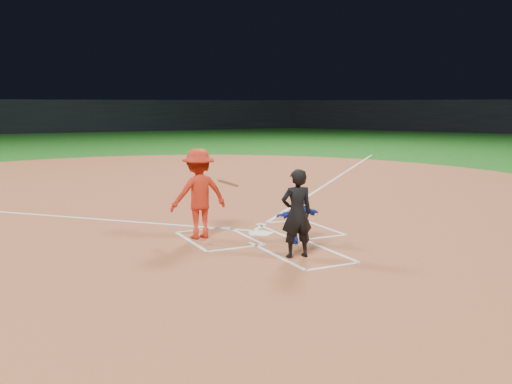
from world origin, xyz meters
name	(u,v)px	position (x,y,z in m)	size (l,w,h in m)	color
ground	(260,234)	(0.00, 0.00, 0.00)	(120.00, 120.00, 0.00)	#145014
home_plate_dirt	(173,195)	(0.00, 6.00, 0.01)	(28.00, 28.00, 0.01)	brown
stadium_wall_far	(35,116)	(0.00, 48.00, 1.60)	(80.00, 1.20, 3.20)	black
home_plate	(260,233)	(0.00, 0.00, 0.02)	(0.60, 0.60, 0.02)	white
catcher	(300,217)	(0.35, -1.08, 0.54)	(0.99, 0.31, 1.07)	#1630B9
umpire	(297,213)	(-0.26, -1.99, 0.82)	(0.59, 0.39, 1.62)	black
chalk_markings	(181,198)	(0.00, 5.29, 0.01)	(28.35, 17.32, 0.01)	white
batter_at_plate	(199,194)	(-1.31, 0.24, 0.95)	(1.56, 0.79, 1.87)	#B62514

